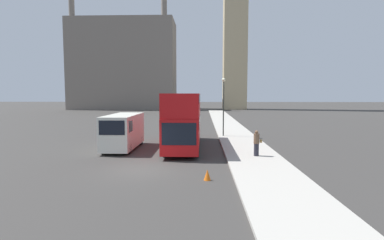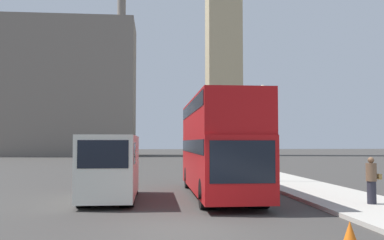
{
  "view_description": "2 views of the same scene",
  "coord_description": "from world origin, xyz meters",
  "px_view_note": "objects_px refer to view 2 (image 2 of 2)",
  "views": [
    {
      "loc": [
        3.41,
        -16.83,
        4.32
      ],
      "look_at": [
        2.63,
        5.36,
        2.4
      ],
      "focal_mm": 28.0,
      "sensor_mm": 36.0,
      "label": 1
    },
    {
      "loc": [
        -1.04,
        -12.04,
        2.42
      ],
      "look_at": [
        1.27,
        13.48,
        3.79
      ],
      "focal_mm": 40.0,
      "sensor_mm": 36.0,
      "label": 2
    }
  ],
  "objects_px": {
    "white_van": "(111,166)",
    "pedestrian": "(372,180)",
    "red_double_decker_bus": "(219,142)",
    "street_lamp": "(263,118)"
  },
  "relations": [
    {
      "from": "red_double_decker_bus",
      "to": "pedestrian",
      "type": "xyz_separation_m",
      "value": [
        5.15,
        -3.92,
        -1.42
      ]
    },
    {
      "from": "white_van",
      "to": "pedestrian",
      "type": "distance_m",
      "value": 10.32
    },
    {
      "from": "pedestrian",
      "to": "street_lamp",
      "type": "height_order",
      "value": "street_lamp"
    },
    {
      "from": "pedestrian",
      "to": "street_lamp",
      "type": "xyz_separation_m",
      "value": [
        -1.57,
        9.77,
        2.91
      ]
    },
    {
      "from": "red_double_decker_bus",
      "to": "street_lamp",
      "type": "relative_size",
      "value": 1.82
    },
    {
      "from": "red_double_decker_bus",
      "to": "white_van",
      "type": "distance_m",
      "value": 4.94
    },
    {
      "from": "white_van",
      "to": "pedestrian",
      "type": "xyz_separation_m",
      "value": [
        9.89,
        -2.92,
        -0.44
      ]
    },
    {
      "from": "pedestrian",
      "to": "street_lamp",
      "type": "bearing_deg",
      "value": 99.14
    },
    {
      "from": "red_double_decker_bus",
      "to": "street_lamp",
      "type": "bearing_deg",
      "value": 58.54
    },
    {
      "from": "red_double_decker_bus",
      "to": "street_lamp",
      "type": "height_order",
      "value": "street_lamp"
    }
  ]
}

